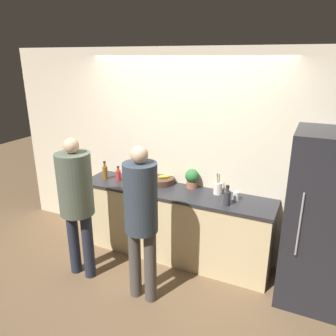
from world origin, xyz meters
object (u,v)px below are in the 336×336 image
(refrigerator, at_px, (326,222))
(bottle_red, at_px, (118,175))
(utensil_crock, at_px, (218,188))
(bottle_dark, at_px, (227,197))
(bottle_amber, at_px, (105,172))
(person_left, at_px, (76,195))
(person_center, at_px, (141,213))
(cup_white, at_px, (236,196))
(potted_plant, at_px, (192,178))
(fruit_bowl, at_px, (161,180))

(refrigerator, height_order, bottle_red, refrigerator)
(utensil_crock, relative_size, bottle_dark, 1.11)
(bottle_amber, bearing_deg, bottle_red, 8.51)
(person_left, distance_m, bottle_dark, 1.68)
(refrigerator, xyz_separation_m, person_left, (-2.54, -0.73, 0.10))
(bottle_red, bearing_deg, person_center, -46.01)
(person_center, height_order, bottle_red, person_center)
(bottle_dark, relative_size, cup_white, 2.25)
(potted_plant, bearing_deg, bottle_red, -169.35)
(refrigerator, distance_m, bottle_red, 2.52)
(utensil_crock, distance_m, potted_plant, 0.36)
(utensil_crock, height_order, bottle_dark, utensil_crock)
(person_left, distance_m, utensil_crock, 1.64)
(person_left, height_order, person_center, person_center)
(utensil_crock, bearing_deg, cup_white, -18.73)
(bottle_amber, height_order, potted_plant, bottle_amber)
(bottle_dark, bearing_deg, potted_plant, 150.00)
(bottle_amber, bearing_deg, potted_plant, 10.30)
(bottle_red, bearing_deg, person_left, -91.63)
(person_center, height_order, bottle_amber, person_center)
(person_center, xyz_separation_m, cup_white, (0.73, 0.91, -0.04))
(cup_white, distance_m, potted_plant, 0.62)
(person_center, height_order, fruit_bowl, person_center)
(fruit_bowl, height_order, utensil_crock, utensil_crock)
(bottle_amber, bearing_deg, person_center, -39.12)
(refrigerator, distance_m, bottle_dark, 1.02)
(bottle_dark, distance_m, potted_plant, 0.62)
(person_center, height_order, potted_plant, person_center)
(refrigerator, distance_m, fruit_bowl, 1.97)
(bottle_red, height_order, cup_white, bottle_red)
(person_left, height_order, bottle_amber, person_left)
(fruit_bowl, bearing_deg, bottle_dark, -16.16)
(refrigerator, height_order, cup_white, refrigerator)
(utensil_crock, xyz_separation_m, bottle_amber, (-1.52, -0.16, 0.02))
(bottle_red, bearing_deg, fruit_bowl, 14.87)
(person_left, height_order, bottle_red, person_left)
(fruit_bowl, xyz_separation_m, utensil_crock, (0.76, -0.02, 0.04))
(bottle_amber, height_order, bottle_dark, bottle_amber)
(bottle_red, distance_m, cup_white, 1.57)
(bottle_red, xyz_separation_m, potted_plant, (0.97, 0.18, 0.05))
(person_left, bearing_deg, utensil_crock, 34.95)
(utensil_crock, bearing_deg, person_center, -116.43)
(person_left, bearing_deg, refrigerator, 16.12)
(person_left, bearing_deg, fruit_bowl, 58.82)
(refrigerator, relative_size, bottle_dark, 7.89)
(refrigerator, bearing_deg, bottle_amber, 178.92)
(utensil_crock, distance_m, bottle_dark, 0.31)
(refrigerator, bearing_deg, bottle_dark, -177.41)
(person_left, bearing_deg, person_center, -3.22)
(bottle_dark, bearing_deg, cup_white, 70.15)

